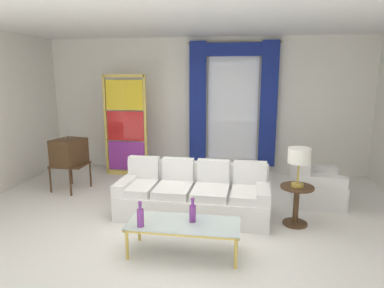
% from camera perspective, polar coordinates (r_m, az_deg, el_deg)
% --- Properties ---
extents(ground_plane, '(16.00, 16.00, 0.00)m').
position_cam_1_polar(ground_plane, '(5.10, -2.03, -13.68)').
color(ground_plane, white).
extents(wall_rear, '(8.00, 0.12, 3.00)m').
position_cam_1_polar(wall_rear, '(7.67, 2.18, 6.52)').
color(wall_rear, white).
rests_on(wall_rear, ground).
extents(ceiling_slab, '(8.00, 7.60, 0.04)m').
position_cam_1_polar(ceiling_slab, '(5.47, -0.61, 20.47)').
color(ceiling_slab, white).
extents(curtained_window, '(2.00, 0.17, 2.70)m').
position_cam_1_polar(curtained_window, '(7.44, 6.96, 8.15)').
color(curtained_window, white).
rests_on(curtained_window, ground).
extents(couch_white_long, '(2.36, 0.98, 0.86)m').
position_cam_1_polar(couch_white_long, '(5.39, 0.30, -8.74)').
color(couch_white_long, white).
rests_on(couch_white_long, ground).
extents(coffee_table, '(1.37, 0.56, 0.41)m').
position_cam_1_polar(coffee_table, '(4.23, -1.44, -13.67)').
color(coffee_table, silver).
rests_on(coffee_table, ground).
extents(bottle_blue_decanter, '(0.08, 0.08, 0.32)m').
position_cam_1_polar(bottle_blue_decanter, '(4.11, -8.77, -12.06)').
color(bottle_blue_decanter, '#753384').
rests_on(bottle_blue_decanter, coffee_table).
extents(bottle_crystal_tall, '(0.08, 0.08, 0.31)m').
position_cam_1_polar(bottle_crystal_tall, '(4.19, 0.11, -11.50)').
color(bottle_crystal_tall, '#753384').
rests_on(bottle_crystal_tall, coffee_table).
extents(vintage_tv, '(0.63, 0.69, 1.35)m').
position_cam_1_polar(vintage_tv, '(6.80, -20.20, -1.44)').
color(vintage_tv, '#472D19').
rests_on(vintage_tv, ground).
extents(armchair_white, '(0.83, 0.83, 0.80)m').
position_cam_1_polar(armchair_white, '(6.21, 20.02, -6.85)').
color(armchair_white, white).
rests_on(armchair_white, ground).
extents(stained_glass_divider, '(0.95, 0.05, 2.20)m').
position_cam_1_polar(stained_glass_divider, '(7.42, -11.23, 2.70)').
color(stained_glass_divider, gold).
rests_on(stained_glass_divider, ground).
extents(peacock_figurine, '(0.44, 0.60, 0.50)m').
position_cam_1_polar(peacock_figurine, '(7.10, -8.58, -4.53)').
color(peacock_figurine, beige).
rests_on(peacock_figurine, ground).
extents(round_side_table, '(0.48, 0.48, 0.59)m').
position_cam_1_polar(round_side_table, '(5.23, 17.31, -9.35)').
color(round_side_table, '#472D19').
rests_on(round_side_table, ground).
extents(table_lamp_brass, '(0.32, 0.32, 0.57)m').
position_cam_1_polar(table_lamp_brass, '(5.03, 17.77, -2.17)').
color(table_lamp_brass, '#B29338').
rests_on(table_lamp_brass, round_side_table).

